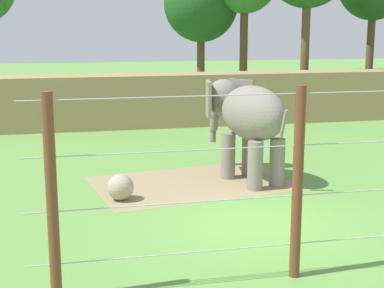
# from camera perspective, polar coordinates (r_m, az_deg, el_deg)

# --- Properties ---
(ground_plane) EXTENTS (120.00, 120.00, 0.00)m
(ground_plane) POSITION_cam_1_polar(r_m,az_deg,el_deg) (13.75, 6.25, -7.83)
(ground_plane) COLOR #609342
(dirt_patch) EXTENTS (6.22, 4.58, 0.01)m
(dirt_patch) POSITION_cam_1_polar(r_m,az_deg,el_deg) (17.04, 0.09, -3.88)
(dirt_patch) COLOR #937F5B
(dirt_patch) RESTS_ON ground
(embankment_wall) EXTENTS (36.00, 1.80, 2.37)m
(embankment_wall) POSITION_cam_1_polar(r_m,az_deg,el_deg) (26.57, -3.25, 4.36)
(embankment_wall) COLOR #997F56
(embankment_wall) RESTS_ON ground
(elephant) EXTENTS (2.15, 3.83, 2.92)m
(elephant) POSITION_cam_1_polar(r_m,az_deg,el_deg) (17.09, 5.45, 2.75)
(elephant) COLOR gray
(elephant) RESTS_ON ground
(enrichment_ball) EXTENTS (0.71, 0.71, 0.71)m
(enrichment_ball) POSITION_cam_1_polar(r_m,az_deg,el_deg) (15.47, -7.08, -4.25)
(enrichment_ball) COLOR tan
(enrichment_ball) RESTS_ON ground
(cable_fence) EXTENTS (10.04, 0.19, 3.56)m
(cable_fence) POSITION_cam_1_polar(r_m,az_deg,el_deg) (10.62, 11.12, -3.79)
(cable_fence) COLOR brown
(cable_fence) RESTS_ON ground
(tree_far_right) EXTENTS (4.19, 4.19, 7.99)m
(tree_far_right) POSITION_cam_1_polar(r_m,az_deg,el_deg) (33.42, 0.89, 13.73)
(tree_far_right) COLOR brown
(tree_far_right) RESTS_ON ground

